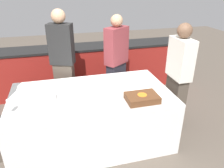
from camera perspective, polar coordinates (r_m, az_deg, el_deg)
The scene contains 11 objects.
ground_plane at distance 3.30m, azimuth -4.95°, elevation -13.96°, with size 14.00×14.00×0.00m, color brown.
back_counter at distance 4.50m, azimuth -8.92°, elevation 4.01°, with size 4.40×0.58×0.92m.
dining_table at distance 3.08m, azimuth -5.22°, elevation -8.58°, with size 2.08×1.17×0.75m.
cake at distance 2.70m, azimuth 7.84°, elevation -3.63°, with size 0.43×0.32×0.09m.
plate_stack at distance 2.82m, azimuth -16.42°, elevation -3.21°, with size 0.20×0.20×0.08m.
wine_glass at distance 2.67m, azimuth -25.28°, elevation -4.82°, with size 0.07×0.07×0.17m.
side_plate_near_cake at distance 2.96m, azimuth 4.47°, elevation -1.56°, with size 0.22×0.22×0.00m.
side_plate_right_edge at distance 3.04m, azimuth 0.59°, elevation -0.65°, with size 0.22×0.22×0.00m.
person_cutting_cake at distance 3.68m, azimuth 1.13°, elevation 5.58°, with size 0.44×0.40×1.62m.
person_seated_right at distance 3.26m, azimuth 16.84°, elevation 1.52°, with size 0.20×0.41×1.60m.
person_standing_back at distance 3.53m, azimuth -12.66°, elevation 5.29°, with size 0.41×0.31×1.73m.
Camera 1 is at (-0.37, -2.52, 2.10)m, focal length 35.00 mm.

